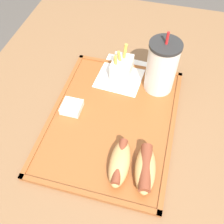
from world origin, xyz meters
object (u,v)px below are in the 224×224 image
Objects in this scene: fries_carton at (122,68)px; sauce_cup_mayo at (72,107)px; hot_dog_near at (120,163)px; hot_dog_far at (145,169)px; soda_cup at (162,67)px.

sauce_cup_mayo is at bearing -32.23° from fries_carton.
hot_dog_near is 0.31m from fries_carton.
hot_dog_near is (0.00, -0.06, -0.00)m from hot_dog_far.
sauce_cup_mayo is at bearing -128.75° from hot_dog_near.
soda_cup reaches higher than sauce_cup_mayo.
sauce_cup_mayo is at bearing -55.87° from soda_cup.
soda_cup is 0.30m from hot_dog_near.
fries_carton is at bearing -156.96° from hot_dog_far.
hot_dog_far is 2.35× the size of sauce_cup_mayo.
hot_dog_near is at bearing 51.25° from sauce_cup_mayo.
fries_carton is 0.20m from sauce_cup_mayo.
soda_cup is at bearing 124.13° from sauce_cup_mayo.
fries_carton is (-0.02, -0.12, -0.05)m from soda_cup.
soda_cup reaches higher than hot_dog_near.
hot_dog_far is 0.06m from hot_dog_near.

